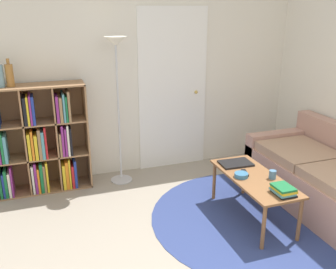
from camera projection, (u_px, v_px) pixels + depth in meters
name	position (u px, v px, depth m)	size (l,w,h in m)	color
wall_back	(142.00, 70.00, 4.54)	(7.01, 0.11, 2.60)	silver
rug	(255.00, 217.00, 3.76)	(2.08, 2.08, 0.01)	navy
bookshelf	(39.00, 142.00, 4.18)	(1.02, 0.34, 1.22)	#936B47
floor_lamp	(117.00, 69.00, 4.13)	(0.26, 0.26, 1.71)	#B7B7BC
couch	(331.00, 181.00, 3.92)	(0.88, 1.82, 0.79)	tan
coffee_table	(254.00, 181.00, 3.64)	(0.45, 1.04, 0.45)	brown
laptop	(236.00, 163.00, 3.90)	(0.34, 0.24, 0.02)	black
bowl	(241.00, 175.00, 3.60)	(0.13, 0.13, 0.04)	teal
book_stack_on_table	(283.00, 190.00, 3.27)	(0.17, 0.20, 0.08)	black
cup	(273.00, 175.00, 3.57)	(0.07, 0.07, 0.08)	teal
remote	(245.00, 173.00, 3.68)	(0.08, 0.15, 0.02)	black
bottle_middle	(0.00, 76.00, 3.83)	(0.08, 0.08, 0.29)	#6B93A3
bottle_right	(10.00, 75.00, 3.85)	(0.08, 0.08, 0.29)	olive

